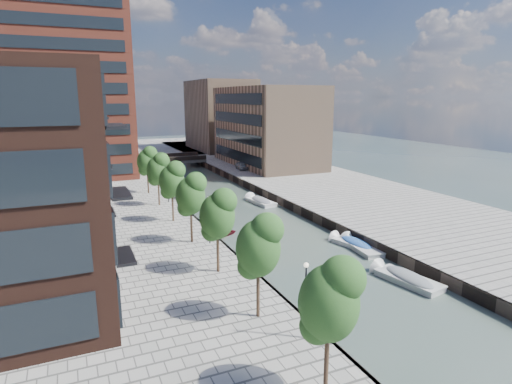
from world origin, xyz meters
TOP-DOWN VIEW (x-y plane):
  - water at (0.00, 40.00)m, footprint 300.00×300.00m
  - quay_right at (16.00, 40.00)m, footprint 20.00×140.00m
  - quay_wall_left at (-6.10, 40.00)m, footprint 0.25×140.00m
  - quay_wall_right at (6.10, 40.00)m, footprint 0.25×140.00m
  - far_closure at (0.00, 100.00)m, footprint 80.00×40.00m
  - apartment_block at (-20.00, 30.00)m, footprint 8.00×38.00m
  - tower at (-17.00, 65.00)m, footprint 18.00×18.00m
  - tan_block_near at (16.00, 62.00)m, footprint 12.00×25.00m
  - tan_block_far at (16.00, 88.00)m, footprint 12.00×20.00m
  - bridge at (0.00, 72.00)m, footprint 13.00×6.00m
  - tree_0 at (-8.50, 4.00)m, footprint 2.50×2.50m
  - tree_1 at (-8.50, 11.00)m, footprint 2.50×2.50m
  - tree_2 at (-8.50, 18.00)m, footprint 2.50×2.50m
  - tree_3 at (-8.50, 25.00)m, footprint 2.50×2.50m
  - tree_4 at (-8.50, 32.00)m, footprint 2.50×2.50m
  - tree_5 at (-8.50, 39.00)m, footprint 2.50×2.50m
  - tree_6 at (-8.50, 46.00)m, footprint 2.50×2.50m
  - lamp_0 at (-7.20, 8.00)m, footprint 0.24×0.24m
  - lamp_1 at (-7.20, 24.00)m, footprint 0.24×0.24m
  - lamp_2 at (-7.20, 40.00)m, footprint 0.24×0.24m
  - sloop_2 at (-5.40, 28.75)m, footprint 5.22×4.24m
  - sloop_3 at (-4.24, 40.76)m, footprint 5.26×4.57m
  - sloop_4 at (-5.02, 49.99)m, footprint 5.85×5.11m
  - motorboat_1 at (4.08, 13.10)m, footprint 2.81×5.62m
  - motorboat_2 at (5.47, 20.22)m, footprint 2.23×5.18m
  - motorboat_3 at (5.28, 20.92)m, footprint 2.83×5.09m
  - motorboat_4 at (4.11, 38.96)m, footprint 2.42×5.45m
  - car at (9.55, 58.29)m, footprint 1.92×4.00m

SIDE VIEW (x-z plane):
  - water at x=0.00m, z-range 0.00..0.00m
  - sloop_2 at x=-5.40m, z-range -0.48..0.48m
  - sloop_3 at x=-4.24m, z-range -0.46..0.46m
  - sloop_4 at x=-5.02m, z-range -0.50..0.50m
  - motorboat_2 at x=5.47m, z-range -0.74..0.94m
  - motorboat_3 at x=5.28m, z-range -0.61..1.00m
  - motorboat_4 at x=4.11m, z-range -0.66..1.09m
  - motorboat_1 at x=4.08m, z-range -0.68..1.11m
  - quay_right at x=16.00m, z-range 0.00..1.00m
  - quay_wall_left at x=-6.10m, z-range 0.00..1.00m
  - quay_wall_right at x=6.10m, z-range 0.00..1.00m
  - far_closure at x=0.00m, z-range 0.00..1.00m
  - bridge at x=0.00m, z-range 0.74..2.04m
  - car at x=9.55m, z-range 1.00..2.32m
  - lamp_0 at x=-7.20m, z-range 1.45..5.57m
  - lamp_1 at x=-7.20m, z-range 1.45..5.57m
  - lamp_2 at x=-7.20m, z-range 1.45..5.57m
  - tree_0 at x=-8.50m, z-range 2.33..8.28m
  - tree_1 at x=-8.50m, z-range 2.33..8.28m
  - tree_2 at x=-8.50m, z-range 2.33..8.28m
  - tree_3 at x=-8.50m, z-range 2.33..8.28m
  - tree_4 at x=-8.50m, z-range 2.33..8.28m
  - tree_5 at x=-8.50m, z-range 2.33..8.28m
  - tree_6 at x=-8.50m, z-range 2.33..8.28m
  - apartment_block at x=-20.00m, z-range 1.00..15.00m
  - tan_block_near at x=16.00m, z-range 1.00..15.00m
  - tan_block_far at x=16.00m, z-range 1.00..17.00m
  - tower at x=-17.00m, z-range 1.00..31.00m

